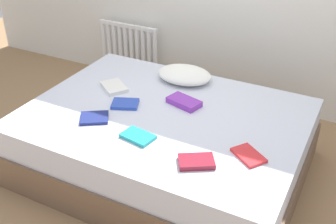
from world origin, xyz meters
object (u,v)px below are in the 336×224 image
textbook_maroon (196,162)px  textbook_red (248,155)px  textbook_purple (184,102)px  textbook_blue (125,104)px  pillow (184,75)px  textbook_teal (138,136)px  textbook_navy (94,118)px  radiator (129,47)px  bed (165,142)px  textbook_white (114,87)px

textbook_maroon → textbook_red: bearing=8.4°
textbook_purple → textbook_blue: size_ratio=1.28×
pillow → textbook_teal: bearing=-84.1°
textbook_navy → textbook_maroon: (0.84, -0.13, 0.01)m
radiator → textbook_purple: radiator is taller
textbook_maroon → bed: bearing=103.9°
pillow → textbook_maroon: (0.54, -0.97, -0.04)m
pillow → textbook_white: bearing=-138.4°
textbook_navy → bed: bearing=4.8°
radiator → textbook_navy: 1.65m
radiator → textbook_navy: (0.67, -1.50, 0.13)m
bed → textbook_teal: 0.45m
textbook_purple → textbook_red: textbook_purple is taller
textbook_white → textbook_navy: bearing=-37.4°
radiator → bed: bearing=-48.5°
textbook_teal → textbook_blue: bearing=142.8°
textbook_teal → textbook_maroon: size_ratio=1.01×
radiator → textbook_maroon: (1.50, -1.64, 0.14)m
textbook_red → textbook_navy: bearing=-140.1°
textbook_red → textbook_blue: (-1.00, 0.19, 0.00)m
textbook_navy → textbook_white: textbook_white is taller
textbook_red → textbook_maroon: (-0.25, -0.21, 0.01)m
pillow → radiator: bearing=145.4°
pillow → textbook_purple: 0.40m
textbook_blue → textbook_maroon: size_ratio=0.91×
textbook_white → textbook_maroon: textbook_maroon is taller
radiator → textbook_red: 2.27m
textbook_purple → textbook_white: size_ratio=1.06×
textbook_blue → textbook_white: size_ratio=0.83×
textbook_purple → textbook_blue: 0.43m
radiator → textbook_red: radiator is taller
textbook_navy → textbook_teal: 0.39m
pillow → textbook_navy: 0.89m
textbook_teal → textbook_maroon: textbook_maroon is taller
textbook_blue → textbook_navy: bearing=-130.9°
pillow → textbook_teal: 0.90m
textbook_purple → textbook_teal: textbook_purple is taller
textbook_blue → textbook_red: bearing=-33.5°
textbook_white → radiator: bearing=152.2°
textbook_teal → textbook_navy: bearing=-178.9°
textbook_teal → textbook_red: size_ratio=1.03×
textbook_navy → textbook_blue: 0.28m
textbook_maroon → textbook_blue: bearing=120.8°
textbook_teal → textbook_maroon: 0.45m
textbook_white → textbook_red: bearing=18.6°
pillow → textbook_white: 0.58m
radiator → textbook_blue: bearing=-58.7°
textbook_white → textbook_teal: bearing=-8.5°
radiator → textbook_red: bearing=-39.1°
textbook_red → textbook_maroon: size_ratio=0.98×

